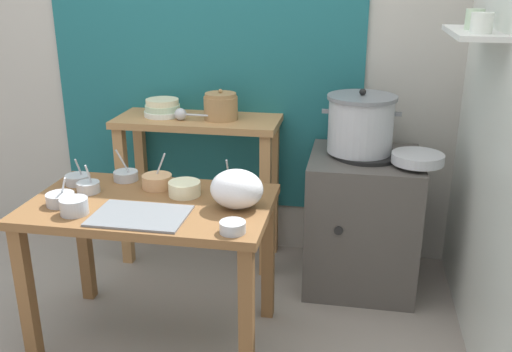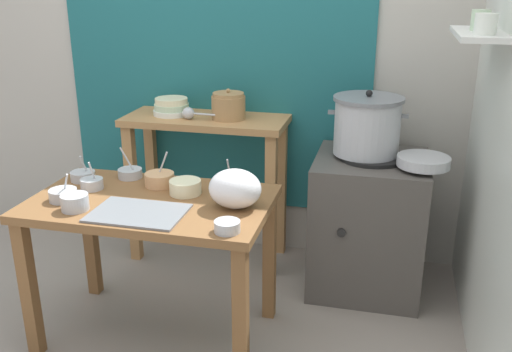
{
  "view_description": "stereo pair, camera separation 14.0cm",
  "coord_description": "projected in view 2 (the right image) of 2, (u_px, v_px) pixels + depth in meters",
  "views": [
    {
      "loc": [
        0.77,
        -2.28,
        1.69
      ],
      "look_at": [
        0.33,
        0.12,
        0.82
      ],
      "focal_mm": 39.72,
      "sensor_mm": 36.0,
      "label": 1
    },
    {
      "loc": [
        0.9,
        -2.25,
        1.69
      ],
      "look_at": [
        0.33,
        0.12,
        0.82
      ],
      "focal_mm": 39.72,
      "sensor_mm": 36.0,
      "label": 2
    }
  ],
  "objects": [
    {
      "name": "prep_bowl_3",
      "position": [
        227.0,
        226.0,
        2.26
      ],
      "size": [
        0.11,
        0.11,
        0.05
      ],
      "color": "#B7BABF",
      "rests_on": "prep_table"
    },
    {
      "name": "serving_tray",
      "position": [
        138.0,
        213.0,
        2.43
      ],
      "size": [
        0.4,
        0.28,
        0.01
      ],
      "primitive_type": "cube",
      "color": "slate",
      "rests_on": "prep_table"
    },
    {
      "name": "prep_bowl_8",
      "position": [
        227.0,
        184.0,
        2.71
      ],
      "size": [
        0.1,
        0.1,
        0.16
      ],
      "color": "#B7BABF",
      "rests_on": "prep_table"
    },
    {
      "name": "ground_plane",
      "position": [
        186.0,
        333.0,
        2.83
      ],
      "size": [
        9.0,
        9.0,
        0.0
      ],
      "primitive_type": "plane",
      "color": "gray"
    },
    {
      "name": "plastic_bag",
      "position": [
        235.0,
        189.0,
        2.47
      ],
      "size": [
        0.23,
        0.19,
        0.18
      ],
      "primitive_type": "ellipsoid",
      "color": "white",
      "rests_on": "prep_table"
    },
    {
      "name": "prep_bowl_2",
      "position": [
        186.0,
        187.0,
        2.65
      ],
      "size": [
        0.15,
        0.15,
        0.07
      ],
      "color": "beige",
      "rests_on": "prep_table"
    },
    {
      "name": "prep_bowl_1",
      "position": [
        160.0,
        179.0,
        2.75
      ],
      "size": [
        0.14,
        0.14,
        0.17
      ],
      "color": "tan",
      "rests_on": "prep_table"
    },
    {
      "name": "wide_pan",
      "position": [
        423.0,
        161.0,
        2.84
      ],
      "size": [
        0.27,
        0.27,
        0.05
      ],
      "primitive_type": "cylinder",
      "color": "#B7BABF",
      "rests_on": "stove_block"
    },
    {
      "name": "bowl_stack_enamel",
      "position": [
        172.0,
        107.0,
        3.37
      ],
      "size": [
        0.22,
        0.22,
        0.1
      ],
      "color": "silver",
      "rests_on": "back_shelf_table"
    },
    {
      "name": "prep_bowl_7",
      "position": [
        83.0,
        175.0,
        2.82
      ],
      "size": [
        0.12,
        0.12,
        0.14
      ],
      "color": "#B7BABF",
      "rests_on": "prep_table"
    },
    {
      "name": "back_shelf_table",
      "position": [
        207.0,
        153.0,
        3.39
      ],
      "size": [
        0.96,
        0.4,
        0.9
      ],
      "color": "#B27F4C",
      "rests_on": "ground"
    },
    {
      "name": "clay_pot",
      "position": [
        228.0,
        106.0,
        3.26
      ],
      "size": [
        0.2,
        0.2,
        0.18
      ],
      "color": "#A37A4C",
      "rests_on": "back_shelf_table"
    },
    {
      "name": "prep_table",
      "position": [
        152.0,
        221.0,
        2.63
      ],
      "size": [
        1.1,
        0.66,
        0.72
      ],
      "color": "brown",
      "rests_on": "ground"
    },
    {
      "name": "prep_bowl_4",
      "position": [
        63.0,
        194.0,
        2.57
      ],
      "size": [
        0.13,
        0.13,
        0.13
      ],
      "color": "#B7BABF",
      "rests_on": "prep_table"
    },
    {
      "name": "ladle",
      "position": [
        190.0,
        113.0,
        3.26
      ],
      "size": [
        0.29,
        0.07,
        0.07
      ],
      "color": "#B7BABF",
      "rests_on": "back_shelf_table"
    },
    {
      "name": "prep_bowl_6",
      "position": [
        130.0,
        173.0,
        2.86
      ],
      "size": [
        0.12,
        0.12,
        0.17
      ],
      "color": "#B7BABF",
      "rests_on": "prep_table"
    },
    {
      "name": "prep_bowl_5",
      "position": [
        92.0,
        183.0,
        2.71
      ],
      "size": [
        0.11,
        0.11,
        0.14
      ],
      "color": "#B7BABF",
      "rests_on": "prep_table"
    },
    {
      "name": "prep_bowl_0",
      "position": [
        75.0,
        202.0,
        2.46
      ],
      "size": [
        0.12,
        0.12,
        0.07
      ],
      "color": "#B7BABF",
      "rests_on": "prep_table"
    },
    {
      "name": "wall_back",
      "position": [
        254.0,
        43.0,
        3.38
      ],
      "size": [
        4.4,
        0.12,
        2.6
      ],
      "color": "#B2ADA3",
      "rests_on": "ground"
    },
    {
      "name": "steamer_pot",
      "position": [
        367.0,
        125.0,
        3.0
      ],
      "size": [
        0.42,
        0.37,
        0.35
      ],
      "color": "#B7BABF",
      "rests_on": "stove_block"
    },
    {
      "name": "stove_block",
      "position": [
        368.0,
        223.0,
        3.16
      ],
      "size": [
        0.6,
        0.61,
        0.78
      ],
      "color": "#4C4742",
      "rests_on": "ground"
    }
  ]
}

